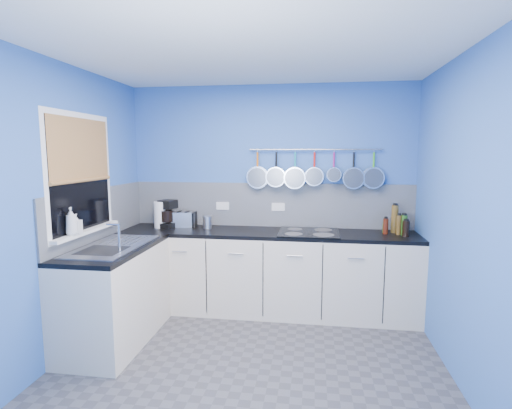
% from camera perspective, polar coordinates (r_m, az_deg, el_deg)
% --- Properties ---
extents(floor, '(3.20, 3.00, 0.02)m').
position_cam_1_polar(floor, '(3.49, -1.06, -22.72)').
color(floor, '#47474C').
rests_on(floor, ground).
extents(ceiling, '(3.20, 3.00, 0.02)m').
position_cam_1_polar(ceiling, '(3.11, -1.18, 21.73)').
color(ceiling, white).
rests_on(ceiling, ground).
extents(wall_back, '(3.20, 0.02, 2.50)m').
position_cam_1_polar(wall_back, '(4.54, 2.02, 1.23)').
color(wall_back, '#3966B9').
rests_on(wall_back, ground).
extents(wall_front, '(3.20, 0.02, 2.50)m').
position_cam_1_polar(wall_front, '(1.62, -10.08, -10.41)').
color(wall_front, '#3966B9').
rests_on(wall_front, ground).
extents(wall_left, '(0.02, 3.00, 2.50)m').
position_cam_1_polar(wall_left, '(3.68, -26.71, -1.05)').
color(wall_left, '#3966B9').
rests_on(wall_left, ground).
extents(wall_right, '(0.02, 3.00, 2.50)m').
position_cam_1_polar(wall_right, '(3.21, 28.53, -2.29)').
color(wall_right, '#3966B9').
rests_on(wall_right, ground).
extents(backsplash_back, '(3.20, 0.02, 0.50)m').
position_cam_1_polar(backsplash_back, '(4.53, 1.99, -0.06)').
color(backsplash_back, gray).
rests_on(backsplash_back, wall_back).
extents(backsplash_left, '(0.02, 1.80, 0.50)m').
position_cam_1_polar(backsplash_left, '(4.18, -21.68, -1.22)').
color(backsplash_left, gray).
rests_on(backsplash_left, wall_left).
extents(cabinet_run_back, '(3.20, 0.60, 0.86)m').
position_cam_1_polar(cabinet_run_back, '(4.40, 1.52, -9.88)').
color(cabinet_run_back, beige).
rests_on(cabinet_run_back, ground).
extents(worktop_back, '(3.20, 0.60, 0.04)m').
position_cam_1_polar(worktop_back, '(4.29, 1.54, -4.14)').
color(worktop_back, black).
rests_on(worktop_back, cabinet_run_back).
extents(cabinet_run_left, '(0.60, 1.20, 0.86)m').
position_cam_1_polar(cabinet_run_left, '(3.96, -19.68, -12.36)').
color(cabinet_run_left, beige).
rests_on(cabinet_run_left, ground).
extents(worktop_left, '(0.60, 1.20, 0.04)m').
position_cam_1_polar(worktop_left, '(3.83, -19.97, -6.01)').
color(worktop_left, black).
rests_on(worktop_left, cabinet_run_left).
extents(window_frame, '(0.01, 1.00, 1.10)m').
position_cam_1_polar(window_frame, '(3.88, -24.01, 3.97)').
color(window_frame, white).
rests_on(window_frame, wall_left).
extents(window_glass, '(0.01, 0.90, 1.00)m').
position_cam_1_polar(window_glass, '(3.88, -23.94, 3.97)').
color(window_glass, black).
rests_on(window_glass, wall_left).
extents(bamboo_blind, '(0.01, 0.90, 0.55)m').
position_cam_1_polar(bamboo_blind, '(3.87, -24.02, 7.30)').
color(bamboo_blind, '#CB7F4E').
rests_on(bamboo_blind, wall_left).
extents(window_sill, '(0.10, 0.98, 0.03)m').
position_cam_1_polar(window_sill, '(3.93, -23.30, -3.55)').
color(window_sill, white).
rests_on(window_sill, wall_left).
extents(sink_unit, '(0.50, 0.95, 0.01)m').
position_cam_1_polar(sink_unit, '(3.83, -19.99, -5.66)').
color(sink_unit, silver).
rests_on(sink_unit, worktop_left).
extents(mixer_tap, '(0.12, 0.08, 0.26)m').
position_cam_1_polar(mixer_tap, '(3.57, -19.18, -4.48)').
color(mixer_tap, silver).
rests_on(mixer_tap, worktop_left).
extents(socket_left, '(0.15, 0.01, 0.09)m').
position_cam_1_polar(socket_left, '(4.61, -4.84, -0.20)').
color(socket_left, white).
rests_on(socket_left, backsplash_back).
extents(socket_right, '(0.15, 0.01, 0.09)m').
position_cam_1_polar(socket_right, '(4.51, 3.23, -0.36)').
color(socket_right, white).
rests_on(socket_right, backsplash_back).
extents(pot_rail, '(1.45, 0.02, 0.02)m').
position_cam_1_polar(pot_rail, '(4.42, 8.48, 7.87)').
color(pot_rail, silver).
rests_on(pot_rail, wall_back).
extents(soap_bottle_a, '(0.12, 0.12, 0.24)m').
position_cam_1_polar(soap_bottle_a, '(3.68, -25.18, -2.21)').
color(soap_bottle_a, white).
rests_on(soap_bottle_a, window_sill).
extents(soap_bottle_b, '(0.08, 0.09, 0.17)m').
position_cam_1_polar(soap_bottle_b, '(3.75, -24.56, -2.55)').
color(soap_bottle_b, white).
rests_on(soap_bottle_b, window_sill).
extents(paper_towel, '(0.14, 0.14, 0.30)m').
position_cam_1_polar(paper_towel, '(4.59, -13.71, -1.44)').
color(paper_towel, white).
rests_on(paper_towel, worktop_back).
extents(coffee_maker, '(0.23, 0.24, 0.31)m').
position_cam_1_polar(coffee_maker, '(4.58, -12.69, -1.35)').
color(coffee_maker, black).
rests_on(coffee_maker, worktop_back).
extents(toaster, '(0.29, 0.20, 0.17)m').
position_cam_1_polar(toaster, '(4.61, -10.45, -2.11)').
color(toaster, silver).
rests_on(toaster, worktop_back).
extents(canister, '(0.11, 0.11, 0.14)m').
position_cam_1_polar(canister, '(4.45, -7.04, -2.58)').
color(canister, silver).
rests_on(canister, worktop_back).
extents(hob, '(0.63, 0.56, 0.01)m').
position_cam_1_polar(hob, '(4.22, 7.63, -4.02)').
color(hob, black).
rests_on(hob, worktop_back).
extents(pan_0, '(0.25, 0.05, 0.44)m').
position_cam_1_polar(pan_0, '(4.46, 0.21, 5.15)').
color(pan_0, silver).
rests_on(pan_0, pot_rail).
extents(pan_1, '(0.23, 0.09, 0.42)m').
position_cam_1_polar(pan_1, '(4.44, 2.93, 5.25)').
color(pan_1, silver).
rests_on(pan_1, pot_rail).
extents(pan_2, '(0.24, 0.10, 0.43)m').
position_cam_1_polar(pan_2, '(4.42, 5.67, 5.11)').
color(pan_2, silver).
rests_on(pan_2, pot_rail).
extents(pan_3, '(0.21, 0.07, 0.40)m').
position_cam_1_polar(pan_3, '(4.42, 8.43, 5.27)').
color(pan_3, silver).
rests_on(pan_3, pot_rail).
extents(pan_4, '(0.16, 0.12, 0.35)m').
position_cam_1_polar(pan_4, '(4.42, 11.19, 5.54)').
color(pan_4, silver).
rests_on(pan_4, pot_rail).
extents(pan_5, '(0.24, 0.08, 0.43)m').
position_cam_1_polar(pan_5, '(4.44, 13.92, 4.96)').
color(pan_5, silver).
rests_on(pan_5, pot_rail).
extents(pan_6, '(0.23, 0.07, 0.42)m').
position_cam_1_polar(pan_6, '(4.46, 16.64, 4.93)').
color(pan_6, silver).
rests_on(pan_6, pot_rail).
extents(condiment_0, '(0.06, 0.06, 0.14)m').
position_cam_1_polar(condiment_0, '(4.48, 20.37, -2.94)').
color(condiment_0, '#8C5914').
rests_on(condiment_0, worktop_back).
extents(condiment_1, '(0.07, 0.07, 0.29)m').
position_cam_1_polar(condiment_1, '(4.43, 19.41, -1.99)').
color(condiment_1, brown).
rests_on(condiment_1, worktop_back).
extents(condiment_2, '(0.05, 0.05, 0.12)m').
position_cam_1_polar(condiment_2, '(4.44, 18.16, -3.10)').
color(condiment_2, '#3F721E').
rests_on(condiment_2, worktop_back).
extents(condiment_3, '(0.06, 0.06, 0.21)m').
position_cam_1_polar(condiment_3, '(4.36, 20.61, -2.79)').
color(condiment_3, '#265919').
rests_on(condiment_3, worktop_back).
extents(condiment_4, '(0.05, 0.05, 0.20)m').
position_cam_1_polar(condiment_4, '(4.35, 19.95, -2.80)').
color(condiment_4, brown).
rests_on(condiment_4, worktop_back).
extents(condiment_5, '(0.05, 0.05, 0.16)m').
position_cam_1_polar(condiment_5, '(4.34, 18.23, -3.01)').
color(condiment_5, '#4C190C').
rests_on(condiment_5, worktop_back).
extents(condiment_6, '(0.07, 0.07, 0.16)m').
position_cam_1_polar(condiment_6, '(4.28, 20.85, -3.29)').
color(condiment_6, black).
rests_on(condiment_6, worktop_back).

